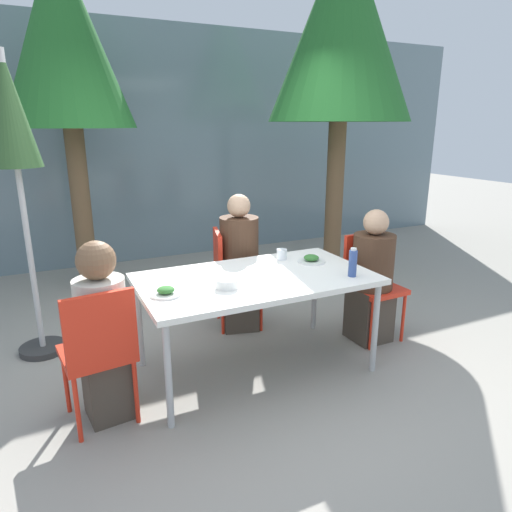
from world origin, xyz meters
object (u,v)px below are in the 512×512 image
person_far (239,267)px  closed_umbrella (12,129)px  person_left (104,335)px  salad_bowl (227,283)px  drinking_cup (282,254)px  chair_left (99,347)px  chair_right (370,277)px  bottle (353,263)px  person_right (372,280)px  chair_far (230,271)px  tree_behind_left (63,38)px  tree_behind_right (342,27)px

person_far → closed_umbrella: size_ratio=0.53×
person_left → salad_bowl: (0.80, -0.01, 0.21)m
person_left → person_far: (1.26, 0.84, 0.02)m
drinking_cup → salad_bowl: 0.77m
closed_umbrella → drinking_cup: bearing=-20.7°
person_left → person_far: 1.52m
chair_left → drinking_cup: 1.59m
person_far → drinking_cup: person_far is taller
person_left → closed_umbrella: 1.66m
closed_umbrella → chair_left: bearing=-74.6°
chair_left → salad_bowl: chair_left is taller
chair_right → bottle: bottle is taller
person_right → chair_far: person_right is taller
drinking_cup → person_left: bearing=-164.0°
person_far → tree_behind_left: bearing=-132.5°
chair_far → person_far: 0.11m
chair_right → chair_left: bearing=6.5°
person_left → salad_bowl: 0.83m
bottle → chair_far: bearing=114.8°
person_right → tree_behind_right: 2.79m
tree_behind_left → closed_umbrella: bearing=-109.7°
drinking_cup → person_right: bearing=-20.2°
chair_left → person_left: bearing=58.0°
chair_left → closed_umbrella: closed_umbrella is taller
salad_bowl → tree_behind_right: (2.03, 1.70, 1.99)m
person_left → tree_behind_left: tree_behind_left is taller
tree_behind_right → chair_left: bearing=-148.2°
person_left → drinking_cup: (1.44, 0.41, 0.22)m
chair_left → tree_behind_left: 3.34m
person_left → chair_far: 1.50m
tree_behind_right → person_far: bearing=-151.5°
chair_right → tree_behind_left: size_ratio=0.25×
chair_left → person_far: bearing=29.0°
bottle → salad_bowl: size_ratio=1.38×
drinking_cup → tree_behind_right: size_ratio=0.02×
chair_right → salad_bowl: bearing=8.2°
chair_far → tree_behind_right: (1.64, 0.79, 2.23)m
chair_far → tree_behind_left: bearing=-133.0°
closed_umbrella → person_far: bearing=-8.9°
closed_umbrella → drinking_cup: size_ratio=26.66×
bottle → salad_bowl: bearing=169.5°
tree_behind_right → drinking_cup: bearing=-137.3°
chair_right → tree_behind_right: 2.74m
bottle → tree_behind_left: (-1.55, 2.71, 1.75)m
chair_left → closed_umbrella: (-0.33, 1.18, 1.22)m
drinking_cup → salad_bowl: size_ratio=0.56×
chair_right → closed_umbrella: size_ratio=0.39×
person_far → chair_far: bearing=-122.0°
person_left → salad_bowl: size_ratio=7.51×
person_right → chair_far: size_ratio=1.27×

